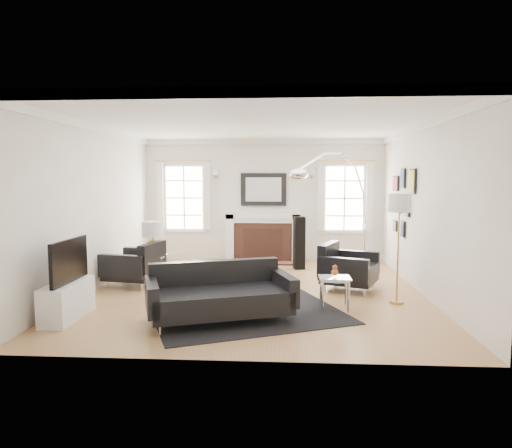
# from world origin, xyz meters

# --- Properties ---
(floor) EXTENTS (6.00, 6.00, 0.00)m
(floor) POSITION_xyz_m (0.00, 0.00, 0.00)
(floor) COLOR #AC7548
(floor) RESTS_ON ground
(back_wall) EXTENTS (5.50, 0.04, 2.80)m
(back_wall) POSITION_xyz_m (0.00, 3.00, 1.40)
(back_wall) COLOR beige
(back_wall) RESTS_ON floor
(front_wall) EXTENTS (5.50, 0.04, 2.80)m
(front_wall) POSITION_xyz_m (0.00, -3.00, 1.40)
(front_wall) COLOR beige
(front_wall) RESTS_ON floor
(left_wall) EXTENTS (0.04, 6.00, 2.80)m
(left_wall) POSITION_xyz_m (-2.75, 0.00, 1.40)
(left_wall) COLOR beige
(left_wall) RESTS_ON floor
(right_wall) EXTENTS (0.04, 6.00, 2.80)m
(right_wall) POSITION_xyz_m (2.75, 0.00, 1.40)
(right_wall) COLOR beige
(right_wall) RESTS_ON floor
(ceiling) EXTENTS (5.50, 6.00, 0.02)m
(ceiling) POSITION_xyz_m (0.00, 0.00, 2.80)
(ceiling) COLOR white
(ceiling) RESTS_ON back_wall
(crown_molding) EXTENTS (5.50, 6.00, 0.12)m
(crown_molding) POSITION_xyz_m (0.00, 0.00, 2.74)
(crown_molding) COLOR white
(crown_molding) RESTS_ON back_wall
(fireplace) EXTENTS (1.70, 0.69, 1.11)m
(fireplace) POSITION_xyz_m (0.00, 2.79, 0.54)
(fireplace) COLOR white
(fireplace) RESTS_ON floor
(mantel_mirror) EXTENTS (1.05, 0.07, 0.75)m
(mantel_mirror) POSITION_xyz_m (0.00, 2.95, 1.65)
(mantel_mirror) COLOR black
(mantel_mirror) RESTS_ON back_wall
(window_left) EXTENTS (1.24, 0.15, 1.62)m
(window_left) POSITION_xyz_m (-1.85, 2.95, 1.46)
(window_left) COLOR white
(window_left) RESTS_ON back_wall
(window_right) EXTENTS (1.24, 0.15, 1.62)m
(window_right) POSITION_xyz_m (1.85, 2.95, 1.46)
(window_right) COLOR white
(window_right) RESTS_ON back_wall
(gallery_wall) EXTENTS (0.04, 1.73, 1.29)m
(gallery_wall) POSITION_xyz_m (2.72, 1.30, 1.53)
(gallery_wall) COLOR black
(gallery_wall) RESTS_ON right_wall
(tv_unit) EXTENTS (0.35, 1.00, 1.09)m
(tv_unit) POSITION_xyz_m (-2.44, -1.70, 0.33)
(tv_unit) COLOR white
(tv_unit) RESTS_ON floor
(area_rug) EXTENTS (3.23, 3.00, 0.01)m
(area_rug) POSITION_xyz_m (-0.07, -1.22, 0.01)
(area_rug) COLOR black
(area_rug) RESTS_ON floor
(sofa) EXTENTS (2.09, 1.45, 0.63)m
(sofa) POSITION_xyz_m (-0.39, -1.63, 0.34)
(sofa) COLOR black
(sofa) RESTS_ON floor
(armchair_left) EXTENTS (1.01, 1.09, 0.64)m
(armchair_left) POSITION_xyz_m (-2.14, 0.28, 0.36)
(armchair_left) COLOR black
(armchair_left) RESTS_ON floor
(armchair_right) EXTENTS (1.14, 1.21, 0.65)m
(armchair_right) POSITION_xyz_m (1.54, 0.22, 0.36)
(armchair_right) COLOR black
(armchair_right) RESTS_ON floor
(coffee_table) EXTENTS (0.89, 0.89, 0.39)m
(coffee_table) POSITION_xyz_m (-0.83, -0.55, 0.36)
(coffee_table) COLOR silver
(coffee_table) RESTS_ON floor
(side_table_left) EXTENTS (0.45, 0.45, 0.49)m
(side_table_left) POSITION_xyz_m (-1.92, 0.57, 0.39)
(side_table_left) COLOR silver
(side_table_left) RESTS_ON floor
(nesting_table) EXTENTS (0.44, 0.37, 0.49)m
(nesting_table) POSITION_xyz_m (1.21, -1.08, 0.38)
(nesting_table) COLOR silver
(nesting_table) RESTS_ON floor
(gourd_lamp) EXTENTS (0.39, 0.39, 0.63)m
(gourd_lamp) POSITION_xyz_m (-1.92, 0.57, 0.85)
(gourd_lamp) COLOR yellow
(gourd_lamp) RESTS_ON side_table_left
(orange_vase) EXTENTS (0.10, 0.10, 0.16)m
(orange_vase) POSITION_xyz_m (1.21, -1.08, 0.58)
(orange_vase) COLOR #B74617
(orange_vase) RESTS_ON nesting_table
(arc_floor_lamp) EXTENTS (1.77, 1.64, 2.50)m
(arc_floor_lamp) POSITION_xyz_m (1.47, 1.53, 1.35)
(arc_floor_lamp) COLOR silver
(arc_floor_lamp) RESTS_ON floor
(stick_floor_lamp) EXTENTS (0.34, 0.34, 1.67)m
(stick_floor_lamp) POSITION_xyz_m (2.20, -0.63, 1.45)
(stick_floor_lamp) COLOR #B98540
(stick_floor_lamp) RESTS_ON floor
(speaker_tower) EXTENTS (0.26, 0.26, 1.10)m
(speaker_tower) POSITION_xyz_m (0.80, 1.96, 0.55)
(speaker_tower) COLOR black
(speaker_tower) RESTS_ON floor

